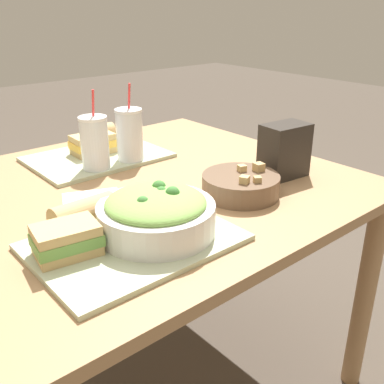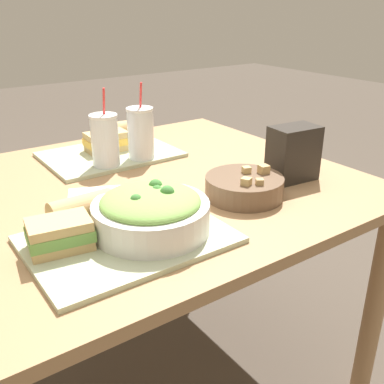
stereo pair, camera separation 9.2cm
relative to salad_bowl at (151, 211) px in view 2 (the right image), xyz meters
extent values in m
plane|color=#4C4238|center=(0.12, 0.28, -0.78)|extent=(12.00, 12.00, 0.00)
cube|color=#A37A51|center=(0.12, 0.28, -0.07)|extent=(1.21, 1.03, 0.03)
cylinder|color=#A37A51|center=(0.67, -0.18, -0.43)|extent=(0.06, 0.06, 0.69)
cylinder|color=#A37A51|center=(0.67, 0.73, -0.43)|extent=(0.06, 0.06, 0.69)
cube|color=#B2BC99|center=(-0.06, 0.00, -0.05)|extent=(0.42, 0.31, 0.01)
cube|color=#B2BC99|center=(0.17, 0.55, -0.05)|extent=(0.42, 0.31, 0.01)
cylinder|color=white|center=(0.00, 0.00, -0.01)|extent=(0.26, 0.26, 0.07)
ellipsoid|color=#7FB251|center=(0.00, 0.00, 0.02)|extent=(0.22, 0.22, 0.05)
sphere|color=#427F38|center=(0.02, 0.01, 0.04)|extent=(0.02, 0.02, 0.02)
sphere|color=#427F38|center=(0.03, 0.03, 0.04)|extent=(0.03, 0.03, 0.03)
sphere|color=#427F38|center=(-0.04, -0.01, 0.04)|extent=(0.03, 0.03, 0.03)
sphere|color=#427F38|center=(0.03, -0.02, 0.04)|extent=(0.03, 0.03, 0.03)
cube|color=beige|center=(-0.04, 0.02, 0.03)|extent=(0.04, 0.04, 0.01)
cube|color=beige|center=(0.01, 0.03, 0.03)|extent=(0.05, 0.04, 0.01)
cylinder|color=brown|center=(0.31, 0.04, -0.03)|extent=(0.21, 0.21, 0.06)
cylinder|color=#4C2814|center=(0.31, 0.04, -0.01)|extent=(0.18, 0.18, 0.01)
cube|color=tan|center=(0.33, 0.06, 0.00)|extent=(0.03, 0.03, 0.02)
cube|color=tan|center=(0.27, 0.00, 0.01)|extent=(0.03, 0.03, 0.02)
cube|color=tan|center=(0.30, -0.02, 0.00)|extent=(0.03, 0.03, 0.02)
cube|color=tan|center=(0.37, 0.03, 0.01)|extent=(0.03, 0.03, 0.03)
cube|color=tan|center=(-0.19, 0.04, -0.04)|extent=(0.14, 0.10, 0.02)
cube|color=#6B9E47|center=(-0.19, 0.04, -0.01)|extent=(0.14, 0.11, 0.02)
cube|color=tan|center=(-0.19, 0.04, 0.01)|extent=(0.14, 0.10, 0.02)
cylinder|color=tan|center=(-0.11, 0.12, -0.01)|extent=(0.15, 0.07, 0.07)
cylinder|color=beige|center=(-0.04, 0.12, -0.01)|extent=(0.01, 0.06, 0.06)
cube|color=tan|center=(0.17, 0.58, -0.04)|extent=(0.14, 0.09, 0.02)
cube|color=#EFB742|center=(0.17, 0.58, -0.01)|extent=(0.14, 0.09, 0.02)
cube|color=tan|center=(0.17, 0.58, 0.01)|extent=(0.14, 0.09, 0.02)
cylinder|color=tan|center=(0.24, 0.67, -0.01)|extent=(0.12, 0.08, 0.07)
cylinder|color=beige|center=(0.29, 0.66, -0.01)|extent=(0.01, 0.06, 0.06)
cylinder|color=silver|center=(0.10, 0.45, 0.03)|extent=(0.08, 0.08, 0.15)
cylinder|color=black|center=(0.10, 0.45, 0.02)|extent=(0.07, 0.07, 0.12)
cylinder|color=white|center=(0.10, 0.45, 0.11)|extent=(0.08, 0.08, 0.01)
cylinder|color=red|center=(0.11, 0.45, 0.15)|extent=(0.01, 0.02, 0.09)
cylinder|color=silver|center=(0.23, 0.45, 0.03)|extent=(0.08, 0.08, 0.15)
cylinder|color=maroon|center=(0.23, 0.45, 0.02)|extent=(0.07, 0.07, 0.13)
cylinder|color=white|center=(0.23, 0.45, 0.11)|extent=(0.08, 0.08, 0.01)
cylinder|color=red|center=(0.23, 0.45, 0.15)|extent=(0.01, 0.02, 0.09)
cube|color=#28231E|center=(0.51, 0.06, 0.02)|extent=(0.14, 0.10, 0.16)
cube|color=white|center=(-0.01, 0.28, -0.06)|extent=(0.18, 0.15, 0.00)
camera|label=1|loc=(-0.51, -0.71, 0.42)|focal=42.00mm
camera|label=2|loc=(-0.43, -0.77, 0.42)|focal=42.00mm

